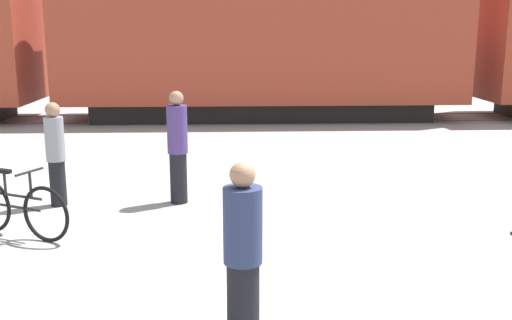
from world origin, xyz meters
TOP-DOWN VIEW (x-y plane):
  - ground_plane at (0.00, 0.00)m, footprint 80.00×80.00m
  - freight_train at (-0.00, 12.01)m, footprint 36.49×2.85m
  - rail_near at (0.00, 11.29)m, footprint 48.49×0.07m
  - rail_far at (0.00, 12.73)m, footprint 48.49×0.07m
  - bicycle_black at (-3.70, 1.79)m, footprint 1.54×0.80m
  - person_in_purple at (-1.74, 3.26)m, footprint 0.31×0.31m
  - person_in_navy at (-0.83, -0.92)m, footprint 0.34×0.34m
  - person_in_grey at (-3.56, 3.20)m, footprint 0.29×0.29m

SIDE VIEW (x-z plane):
  - ground_plane at x=0.00m, z-range 0.00..0.00m
  - rail_near at x=0.00m, z-range 0.00..0.01m
  - rail_far at x=0.00m, z-range 0.00..0.01m
  - bicycle_black at x=-3.70m, z-range -0.07..0.84m
  - person_in_navy at x=-0.83m, z-range 0.00..1.59m
  - person_in_grey at x=-3.56m, z-range 0.02..1.61m
  - person_in_purple at x=-1.74m, z-range 0.01..1.76m
  - freight_train at x=0.00m, z-range 0.13..5.27m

